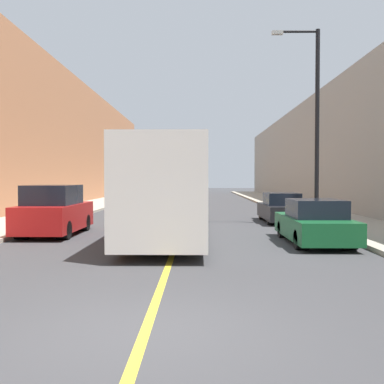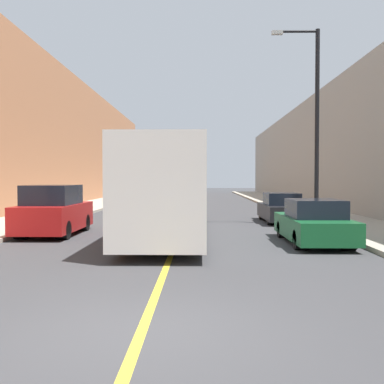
{
  "view_description": "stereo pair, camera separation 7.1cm",
  "coord_description": "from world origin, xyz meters",
  "views": [
    {
      "loc": [
        0.77,
        -6.33,
        2.19
      ],
      "look_at": [
        0.38,
        18.44,
        1.46
      ],
      "focal_mm": 42.0,
      "sensor_mm": 36.0,
      "label": 1
    },
    {
      "loc": [
        0.84,
        -6.33,
        2.19
      ],
      "look_at": [
        0.38,
        18.44,
        1.46
      ],
      "focal_mm": 42.0,
      "sensor_mm": 36.0,
      "label": 2
    }
  ],
  "objects": [
    {
      "name": "street_lamp_right",
      "position": [
        6.09,
        14.59,
        5.1
      ],
      "size": [
        2.21,
        0.24,
        8.91
      ],
      "color": "black",
      "rests_on": "sidewalk_right"
    },
    {
      "name": "sidewalk_right",
      "position": [
        7.81,
        30.0,
        0.08
      ],
      "size": [
        3.75,
        72.0,
        0.15
      ],
      "primitive_type": "cube",
      "color": "#A89E8C",
      "rests_on": "ground"
    },
    {
      "name": "sidewalk_left",
      "position": [
        -7.81,
        30.0,
        0.08
      ],
      "size": [
        3.75,
        72.0,
        0.15
      ],
      "primitive_type": "cube",
      "color": "#A89E8C",
      "rests_on": "ground"
    },
    {
      "name": "building_row_left",
      "position": [
        -11.68,
        30.0,
        5.46
      ],
      "size": [
        4.0,
        72.0,
        10.91
      ],
      "primitive_type": "cube",
      "color": "#B2724C",
      "rests_on": "ground"
    },
    {
      "name": "bus",
      "position": [
        -0.29,
        10.84,
        1.82
      ],
      "size": [
        2.58,
        12.21,
        3.41
      ],
      "color": "silver",
      "rests_on": "ground"
    },
    {
      "name": "car_right_mid",
      "position": [
        4.89,
        16.23,
        0.67
      ],
      "size": [
        1.79,
        4.6,
        1.49
      ],
      "color": "black",
      "rests_on": "ground"
    },
    {
      "name": "road_center_line",
      "position": [
        0.0,
        30.0,
        0.0
      ],
      "size": [
        0.16,
        72.0,
        0.01
      ],
      "primitive_type": "cube",
      "color": "gold",
      "rests_on": "ground"
    },
    {
      "name": "ground_plane",
      "position": [
        0.0,
        0.0,
        0.0
      ],
      "size": [
        200.0,
        200.0,
        0.0
      ],
      "primitive_type": "plane",
      "color": "#38383A"
    },
    {
      "name": "car_right_near",
      "position": [
        4.66,
        8.83,
        0.68
      ],
      "size": [
        1.87,
        4.63,
        1.5
      ],
      "color": "#145128",
      "rests_on": "ground"
    },
    {
      "name": "building_row_right",
      "position": [
        11.68,
        30.0,
        4.41
      ],
      "size": [
        4.0,
        72.0,
        8.82
      ],
      "primitive_type": "cube",
      "color": "gray",
      "rests_on": "ground"
    },
    {
      "name": "parked_suv_left",
      "position": [
        -4.86,
        10.97,
        0.9
      ],
      "size": [
        1.94,
        4.46,
        1.95
      ],
      "color": "maroon",
      "rests_on": "ground"
    }
  ]
}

